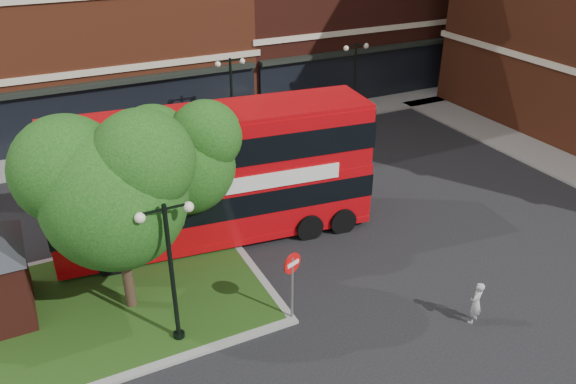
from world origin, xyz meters
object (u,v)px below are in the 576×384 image
woman (476,303)px  car_white (266,117)px  bus (214,168)px  car_silver (190,130)px

woman → car_white: bearing=-115.2°
bus → car_silver: (2.10, 10.43, -2.43)m
car_silver → bus: bearing=168.6°
woman → car_silver: (-3.70, 19.29, -0.05)m
bus → woman: size_ratio=8.21×
car_white → bus: bearing=143.3°
car_silver → woman: bearing=-169.2°
woman → bus: bearing=-78.7°
woman → car_white: (1.11, 19.29, -0.04)m
woman → car_white: 19.33m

